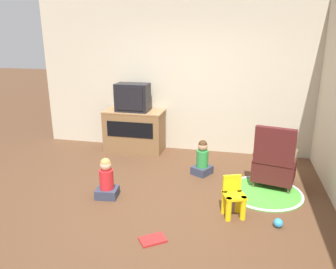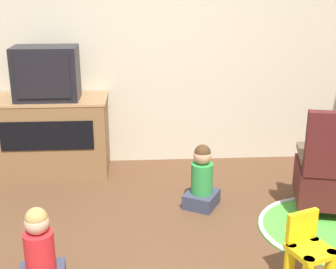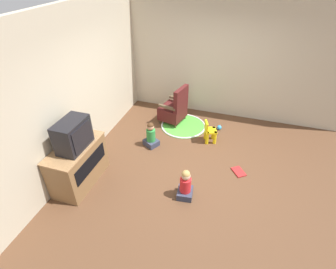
% 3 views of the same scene
% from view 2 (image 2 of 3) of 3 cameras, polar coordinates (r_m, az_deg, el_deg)
% --- Properties ---
extents(wall_back, '(5.28, 0.12, 2.85)m').
position_cam_2_polar(wall_back, '(4.88, -5.78, 12.84)').
color(wall_back, beige).
rests_on(wall_back, ground_plane).
extents(tv_cabinet, '(1.12, 0.55, 0.79)m').
position_cam_2_polar(tv_cabinet, '(4.84, -13.91, -0.07)').
color(tv_cabinet, brown).
rests_on(tv_cabinet, ground_plane).
extents(television, '(0.60, 0.37, 0.51)m').
position_cam_2_polar(television, '(4.63, -14.62, 7.23)').
color(television, black).
rests_on(television, tv_cabinet).
extents(black_armchair, '(0.68, 0.65, 0.94)m').
position_cam_2_polar(black_armchair, '(4.14, 19.52, -4.61)').
color(black_armchair, brown).
rests_on(black_armchair, ground_plane).
extents(yellow_kid_chair, '(0.32, 0.32, 0.50)m').
position_cam_2_polar(yellow_kid_chair, '(3.21, 16.75, -14.13)').
color(yellow_kid_chair, yellow).
rests_on(yellow_kid_chair, ground_plane).
extents(play_mat, '(1.08, 1.08, 0.04)m').
position_cam_2_polar(play_mat, '(4.02, 18.70, -10.76)').
color(play_mat, green).
rests_on(play_mat, ground_plane).
extents(child_watching_left, '(0.36, 0.38, 0.57)m').
position_cam_2_polar(child_watching_left, '(4.08, 4.15, -5.55)').
color(child_watching_left, '#33384C').
rests_on(child_watching_left, ground_plane).
extents(child_watching_center, '(0.32, 0.29, 0.57)m').
position_cam_2_polar(child_watching_center, '(3.18, -15.34, -13.84)').
color(child_watching_center, '#33384C').
rests_on(child_watching_center, ground_plane).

